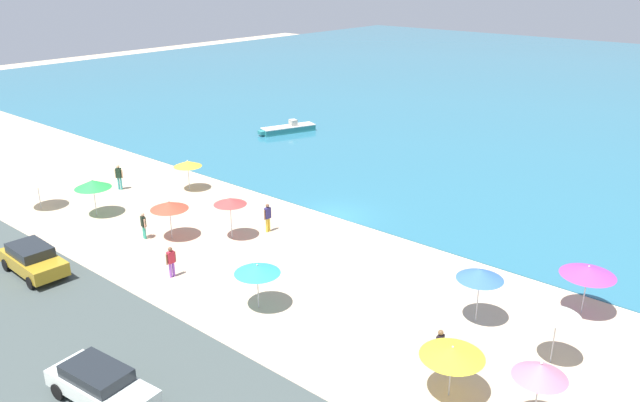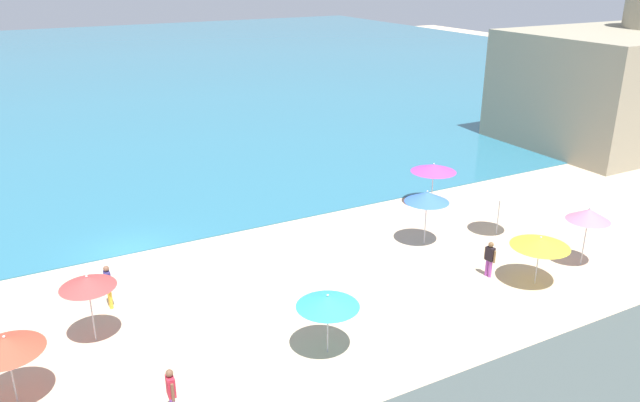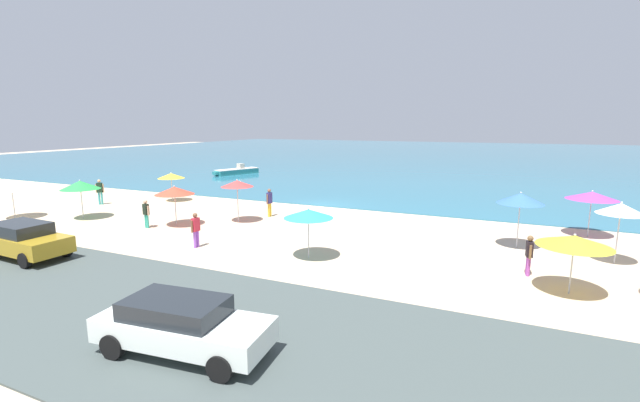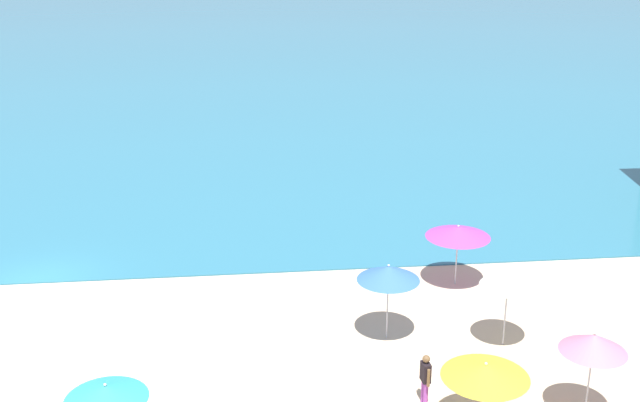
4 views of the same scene
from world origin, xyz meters
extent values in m
plane|color=#C8AE8F|center=(0.00, 0.00, 0.00)|extent=(160.00, 160.00, 0.00)
cube|color=#2A6D86|center=(0.00, 55.00, 0.03)|extent=(150.00, 110.00, 0.05)
cube|color=#424C4A|center=(0.00, -18.00, 0.03)|extent=(80.00, 8.00, 0.06)
cylinder|color=#B2B2B7|center=(14.15, -10.76, 0.87)|extent=(0.05, 0.05, 1.74)
cone|color=yellow|center=(14.15, -10.76, 1.87)|extent=(2.38, 2.38, 0.37)
sphere|color=silver|center=(14.15, -10.76, 2.09)|extent=(0.08, 0.08, 0.08)
cylinder|color=#B2B2B7|center=(-15.68, -11.24, 0.90)|extent=(0.05, 0.05, 1.80)
cone|color=silver|center=(-15.68, -11.24, 1.94)|extent=(2.21, 2.21, 0.37)
sphere|color=silver|center=(-15.68, -11.24, 2.15)|extent=(0.08, 0.08, 0.08)
cylinder|color=#B2B2B7|center=(-11.78, -9.55, 0.94)|extent=(0.05, 0.05, 1.87)
cone|color=green|center=(-11.78, -9.55, 2.08)|extent=(2.27, 2.27, 0.51)
sphere|color=silver|center=(-11.78, -9.55, 2.36)|extent=(0.08, 0.08, 0.08)
cylinder|color=#B2B2B7|center=(-5.21, -8.65, 0.93)|extent=(0.05, 0.05, 1.87)
cone|color=#E9452E|center=(-5.21, -8.65, 2.04)|extent=(2.18, 2.18, 0.44)
sphere|color=silver|center=(-5.21, -8.65, 2.29)|extent=(0.08, 0.08, 0.08)
cylinder|color=#B2B2B7|center=(16.24, -6.30, 1.08)|extent=(0.05, 0.05, 2.16)
cone|color=silver|center=(16.24, -6.30, 2.34)|extent=(1.81, 1.81, 0.45)
sphere|color=silver|center=(16.24, -6.30, 2.60)|extent=(0.08, 0.08, 0.08)
cylinder|color=#B2B2B7|center=(15.87, -1.69, 1.00)|extent=(0.05, 0.05, 1.99)
cone|color=purple|center=(15.87, -1.69, 2.14)|extent=(2.44, 2.44, 0.40)
sphere|color=silver|center=(15.87, -1.69, 2.38)|extent=(0.08, 0.08, 0.08)
cylinder|color=#B2B2B7|center=(-11.05, -2.72, 0.89)|extent=(0.05, 0.05, 1.79)
cone|color=yellow|center=(-11.05, -2.72, 1.93)|extent=(1.95, 1.95, 0.38)
sphere|color=silver|center=(-11.05, -2.72, 2.15)|extent=(0.08, 0.08, 0.08)
cylinder|color=#B2B2B7|center=(4.28, -10.90, 0.92)|extent=(0.05, 0.05, 1.84)
cone|color=teal|center=(4.28, -10.90, 1.98)|extent=(2.14, 2.14, 0.38)
sphere|color=silver|center=(4.28, -10.90, 2.20)|extent=(0.08, 0.08, 0.08)
cylinder|color=#B2B2B7|center=(12.51, -5.46, 1.08)|extent=(0.05, 0.05, 2.17)
cone|color=blue|center=(12.51, -5.46, 2.36)|extent=(2.06, 2.06, 0.48)
sphere|color=silver|center=(12.51, -5.46, 2.63)|extent=(0.08, 0.08, 0.08)
cylinder|color=#B2B2B7|center=(-2.53, -6.41, 1.08)|extent=(0.05, 0.05, 2.17)
cone|color=#EB3E3C|center=(-2.53, -6.41, 2.30)|extent=(1.90, 1.90, 0.37)
sphere|color=silver|center=(-2.53, -6.41, 2.52)|extent=(0.08, 0.08, 0.08)
cylinder|color=teal|center=(-14.73, -5.82, 0.44)|extent=(0.14, 0.14, 0.88)
cylinder|color=teal|center=(-14.88, -5.92, 0.44)|extent=(0.14, 0.14, 0.88)
cube|color=black|center=(-14.80, -5.87, 1.23)|extent=(0.42, 0.39, 0.70)
sphere|color=tan|center=(-14.80, -5.87, 1.71)|extent=(0.22, 0.22, 0.22)
cylinder|color=tan|center=(-14.61, -5.73, 1.18)|extent=(0.09, 0.09, 0.63)
cylinder|color=tan|center=(-15.00, -6.01, 1.18)|extent=(0.09, 0.09, 0.63)
cylinder|color=purple|center=(12.88, -9.26, 0.37)|extent=(0.14, 0.14, 0.75)
cylinder|color=purple|center=(12.91, -9.44, 0.37)|extent=(0.14, 0.14, 0.75)
cube|color=black|center=(12.89, -9.35, 1.04)|extent=(0.26, 0.38, 0.59)
sphere|color=brown|center=(12.89, -9.35, 1.47)|extent=(0.22, 0.22, 0.22)
cylinder|color=brown|center=(12.86, -9.11, 0.99)|extent=(0.09, 0.09, 0.53)
cylinder|color=brown|center=(12.92, -9.59, 0.99)|extent=(0.09, 0.09, 0.53)
cylinder|color=yellow|center=(-1.60, -4.45, 0.43)|extent=(0.14, 0.14, 0.85)
cylinder|color=yellow|center=(-1.60, -4.27, 0.43)|extent=(0.14, 0.14, 0.85)
cube|color=navy|center=(-1.60, -4.36, 1.19)|extent=(0.22, 0.36, 0.68)
sphere|color=brown|center=(-1.60, -4.36, 1.66)|extent=(0.22, 0.22, 0.22)
cylinder|color=brown|center=(-1.61, -4.60, 1.14)|extent=(0.09, 0.09, 0.61)
cylinder|color=brown|center=(-1.60, -4.12, 1.14)|extent=(0.09, 0.09, 0.61)
cylinder|color=teal|center=(-6.27, -9.74, 0.38)|extent=(0.14, 0.14, 0.76)
cylinder|color=teal|center=(-6.45, -9.69, 0.38)|extent=(0.14, 0.14, 0.76)
cube|color=black|center=(-6.36, -9.71, 1.06)|extent=(0.41, 0.31, 0.60)
sphere|color=tan|center=(-6.36, -9.71, 1.49)|extent=(0.22, 0.22, 0.22)
cylinder|color=tan|center=(-6.13, -9.78, 1.01)|extent=(0.09, 0.09, 0.54)
cylinder|color=tan|center=(-6.59, -9.65, 1.01)|extent=(0.09, 0.09, 0.54)
cylinder|color=#934FC6|center=(-1.26, -11.70, 0.40)|extent=(0.14, 0.14, 0.79)
cylinder|color=#934FC6|center=(-1.25, -11.52, 0.40)|extent=(0.14, 0.14, 0.79)
cube|color=red|center=(-1.25, -11.61, 1.11)|extent=(0.24, 0.37, 0.63)
sphere|color=brown|center=(-1.25, -11.61, 1.55)|extent=(0.22, 0.22, 0.22)
cylinder|color=brown|center=(-1.27, -11.85, 1.06)|extent=(0.09, 0.09, 0.56)
cylinder|color=brown|center=(-1.24, -11.37, 1.06)|extent=(0.09, 0.09, 0.56)
cube|color=silver|center=(4.87, -19.27, 0.69)|extent=(4.59, 2.14, 0.62)
cube|color=#1E2328|center=(4.65, -19.30, 1.23)|extent=(2.63, 1.74, 0.46)
cylinder|color=black|center=(6.29, -18.33, 0.38)|extent=(0.66, 0.29, 0.64)
cylinder|color=black|center=(6.45, -19.91, 0.38)|extent=(0.66, 0.29, 0.64)
cylinder|color=black|center=(3.28, -18.64, 0.38)|extent=(0.66, 0.29, 0.64)
cylinder|color=black|center=(3.45, -20.22, 0.38)|extent=(0.66, 0.29, 0.64)
cube|color=#AF8A21|center=(-6.80, -16.02, 0.72)|extent=(4.30, 1.96, 0.68)
cube|color=#1E2328|center=(-7.01, -16.01, 1.32)|extent=(2.43, 1.67, 0.51)
cylinder|color=black|center=(-5.33, -15.23, 0.38)|extent=(0.65, 0.24, 0.64)
cylinder|color=black|center=(-5.40, -16.92, 0.38)|extent=(0.65, 0.24, 0.64)
cylinder|color=black|center=(-8.20, -15.11, 0.38)|extent=(0.65, 0.24, 0.64)
cube|color=teal|center=(-16.59, 13.41, 0.32)|extent=(3.01, 5.30, 0.54)
cube|color=teal|center=(-17.57, 10.80, 0.37)|extent=(0.82, 0.66, 0.32)
cube|color=silver|center=(-16.59, 13.41, 0.63)|extent=(3.09, 5.32, 0.08)
cube|color=#B2AD9E|center=(-16.41, 13.90, 0.90)|extent=(0.93, 0.83, 0.63)
camera|label=1|loc=(22.83, -28.31, 14.91)|focal=35.00mm
camera|label=2|loc=(-4.50, -26.54, 12.43)|focal=35.00mm
camera|label=3|loc=(12.08, -26.94, 5.77)|focal=24.00mm
camera|label=4|loc=(7.82, -28.70, 13.34)|focal=45.00mm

